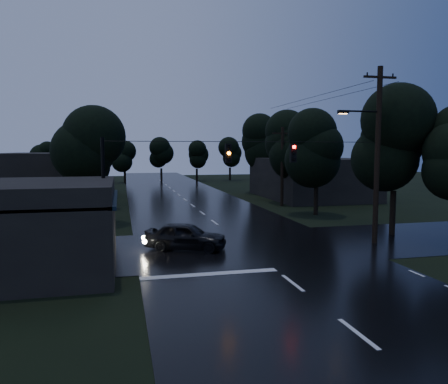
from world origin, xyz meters
name	(u,v)px	position (x,y,z in m)	size (l,w,h in m)	color
ground	(358,334)	(0.00, 0.00, 0.00)	(160.00, 160.00, 0.00)	black
main_road	(193,206)	(0.00, 30.00, 0.00)	(12.00, 120.00, 0.02)	black
cross_street	(245,246)	(0.00, 12.00, 0.00)	(60.00, 9.00, 0.02)	black
building_far_right	(311,178)	(14.00, 34.00, 2.20)	(10.00, 14.00, 4.40)	black
building_far_left	(52,176)	(-14.00, 40.00, 2.50)	(10.00, 16.00, 5.00)	black
utility_pole_main	(376,152)	(7.41, 11.00, 5.26)	(3.50, 0.30, 10.00)	black
utility_pole_far	(282,165)	(8.30, 28.00, 3.88)	(2.00, 0.30, 7.50)	black
anchor_pole_left	(104,198)	(-7.50, 11.00, 3.00)	(0.18, 0.18, 6.00)	black
span_signals	(261,152)	(0.56, 10.99, 5.24)	(15.00, 0.37, 1.12)	black
tree_corner_near	(395,140)	(10.00, 13.00, 5.99)	(4.48, 4.48, 9.44)	black
tree_left_a	(87,151)	(-9.00, 22.00, 5.24)	(3.92, 3.92, 8.26)	black
tree_left_b	(86,147)	(-9.60, 30.00, 5.62)	(4.20, 4.20, 8.85)	black
tree_left_c	(87,144)	(-10.20, 40.00, 5.99)	(4.48, 4.48, 9.44)	black
tree_right_a	(317,147)	(9.00, 22.00, 5.62)	(4.20, 4.20, 8.85)	black
tree_right_b	(288,143)	(9.60, 30.00, 5.99)	(4.48, 4.48, 9.44)	black
tree_right_c	(262,141)	(10.20, 40.00, 6.37)	(4.76, 4.76, 10.03)	black
car	(186,236)	(-3.33, 11.94, 0.74)	(1.76, 4.37, 1.49)	black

